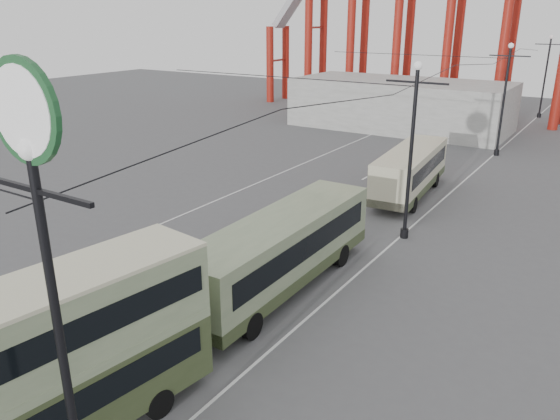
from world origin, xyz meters
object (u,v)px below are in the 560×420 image
Objects in this scene: single_decker_green at (281,249)px; pedestrian at (167,296)px; lamp_post_near at (40,212)px; double_decker_bus at (45,362)px; single_decker_cream at (410,170)px.

single_decker_green is 6.69× the size of pedestrian.
lamp_post_near is 14.02m from single_decker_green.
lamp_post_near is 11.72m from pedestrian.
double_decker_bus reaches higher than single_decker_cream.
double_decker_bus is 27.14m from single_decker_cream.
lamp_post_near is at bearing 106.87° from pedestrian.
single_decker_green is 1.15× the size of single_decker_cream.
pedestrian is (-2.60, -20.21, -0.89)m from single_decker_cream.
single_decker_green is at bearing 101.22° from lamp_post_near.
lamp_post_near reaches higher than pedestrian.
pedestrian is at bearing 122.20° from lamp_post_near.
lamp_post_near is 1.11× the size of double_decker_bus.
lamp_post_near is 28.93m from single_decker_cream.
double_decker_bus is 7.60m from pedestrian.
pedestrian is (-2.50, 6.90, -1.96)m from double_decker_bus.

